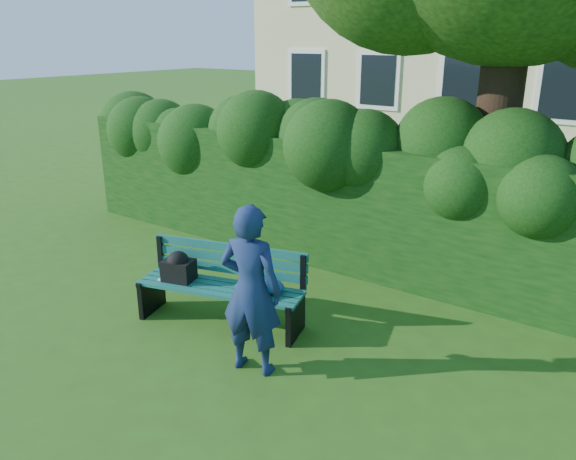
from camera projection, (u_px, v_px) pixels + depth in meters
The scene contains 4 objects.
ground at pixel (258, 320), 6.61m from camera, with size 80.00×80.00×0.00m, color #315418.
hedge at pixel (353, 204), 8.01m from camera, with size 10.00×1.00×1.80m.
park_bench at pixel (224, 283), 6.40m from camera, with size 2.00×1.06×0.89m.
man_reading at pixel (251, 290), 5.36m from camera, with size 0.63×0.41×1.72m, color navy.
Camera 1 is at (3.71, -4.60, 3.16)m, focal length 35.00 mm.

